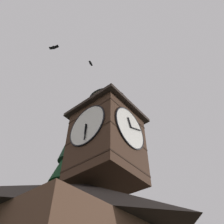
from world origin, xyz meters
name	(u,v)px	position (x,y,z in m)	size (l,w,h in m)	color
clock_tower	(107,134)	(-0.82, -0.43, 11.97)	(4.59, 4.59, 8.53)	#422B1E
flying_bird_high	(91,63)	(-0.57, -2.68, 22.46)	(0.68, 0.40, 0.16)	black
flying_bird_low	(54,47)	(4.84, -0.57, 16.27)	(0.46, 0.72, 0.16)	black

